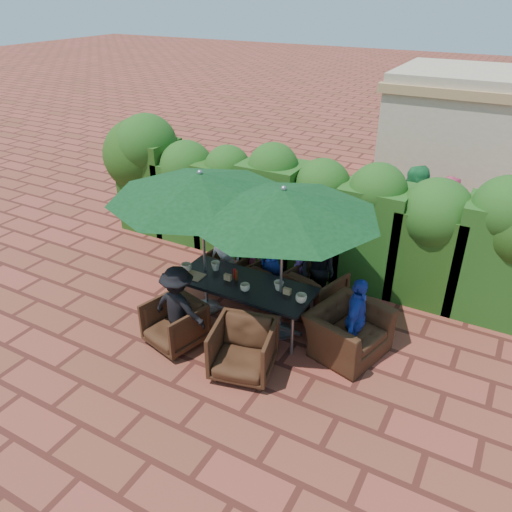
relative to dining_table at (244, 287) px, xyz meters
The scene contains 31 objects.
ground 0.70m from the dining_table, 150.10° to the right, with size 80.00×80.00×0.00m, color brown.
dining_table is the anchor object (origin of this frame).
umbrella_left 1.72m from the dining_table, behind, with size 2.85×2.85×2.46m.
umbrella_right 1.66m from the dining_table, ahead, with size 2.80×2.80×2.46m.
chair_far_left 1.24m from the dining_table, 135.72° to the left, with size 0.70×0.66×0.72m, color black.
chair_far_mid 0.99m from the dining_table, 88.11° to the left, with size 0.67×0.63×0.69m, color black.
chair_far_right 1.25m from the dining_table, 46.13° to the left, with size 0.81×0.75×0.83m, color black.
chair_near_left 1.21m from the dining_table, 124.00° to the right, with size 0.77×0.72×0.79m, color black.
chair_near_right 1.20m from the dining_table, 60.84° to the right, with size 0.83×0.78×0.86m, color black.
chair_end_right 1.72m from the dining_table, ahead, with size 1.10×0.71×0.96m, color black.
adult_far_left 1.24m from the dining_table, 135.38° to the left, with size 0.62×0.37×1.26m, color white.
adult_far_mid 0.95m from the dining_table, 89.33° to the left, with size 0.48×0.39×1.35m, color #1D35A2.
adult_far_right 1.29m from the dining_table, 49.99° to the left, with size 0.66×0.40×1.38m, color black.
adult_near_left 1.11m from the dining_table, 120.79° to the right, with size 0.86×0.39×1.34m, color black.
adult_end_right 1.82m from the dining_table, ahead, with size 0.77×0.38×1.31m, color #1D35A2.
child_left 1.21m from the dining_table, 113.44° to the left, with size 0.29×0.24×0.80m, color #ED5382.
child_right 1.13m from the dining_table, 64.46° to the left, with size 0.31×0.25×0.87m, color #754699.
pedestrian_a 4.39m from the dining_table, 68.07° to the left, with size 1.64×0.59×1.76m, color #238040.
pedestrian_b 4.78m from the dining_table, 62.31° to the left, with size 0.76×0.46×1.58m, color #ED5382.
pedestrian_c 5.36m from the dining_table, 52.63° to the left, with size 1.11×0.51×1.73m, color #9B9CA4.
cup_a 1.03m from the dining_table, behind, with size 0.18×0.18×0.14m, color beige.
cup_b 0.65m from the dining_table, 167.83° to the left, with size 0.15×0.15×0.14m, color beige.
cup_c 0.26m from the dining_table, 57.17° to the right, with size 0.15×0.15×0.12m, color beige.
cup_d 0.58m from the dining_table, ahead, with size 0.15×0.15×0.14m, color beige.
cup_e 1.01m from the dining_table, ahead, with size 0.17×0.17×0.13m, color beige.
ketchup_bottle 0.27m from the dining_table, 165.09° to the left, with size 0.04×0.04×0.17m, color #B20C0A.
sauce_bottle 0.22m from the dining_table, behind, with size 0.04×0.04×0.17m, color #4C230C.
serving_tray 0.86m from the dining_table, 166.00° to the right, with size 0.35×0.25×0.02m, color #A4774F.
number_block_left 0.31m from the dining_table, behind, with size 0.12×0.06×0.10m, color tan.
number_block_right 0.73m from the dining_table, ahead, with size 0.12×0.06×0.10m, color tan.
hedge_wall 2.35m from the dining_table, 99.31° to the left, with size 9.10×1.60×2.54m.
Camera 1 is at (3.55, -5.64, 4.87)m, focal length 35.00 mm.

